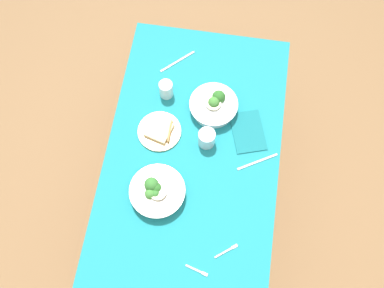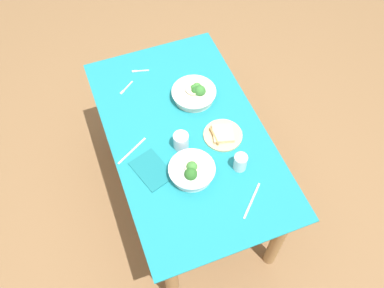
% 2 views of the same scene
% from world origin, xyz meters
% --- Properties ---
extents(ground_plane, '(6.00, 6.00, 0.00)m').
position_xyz_m(ground_plane, '(0.00, 0.00, 0.00)').
color(ground_plane, brown).
extents(dining_table, '(1.37, 0.81, 0.70)m').
position_xyz_m(dining_table, '(0.00, 0.00, 0.58)').
color(dining_table, '#197A84').
rests_on(dining_table, ground_plane).
extents(broccoli_bowl_far, '(0.25, 0.25, 0.10)m').
position_xyz_m(broccoli_bowl_far, '(-0.22, 0.13, 0.73)').
color(broccoli_bowl_far, silver).
rests_on(broccoli_bowl_far, dining_table).
extents(broccoli_bowl_near, '(0.23, 0.23, 0.10)m').
position_xyz_m(broccoli_bowl_near, '(0.25, -0.06, 0.74)').
color(broccoli_bowl_near, white).
rests_on(broccoli_bowl_near, dining_table).
extents(bread_side_plate, '(0.21, 0.21, 0.03)m').
position_xyz_m(bread_side_plate, '(0.08, 0.17, 0.71)').
color(bread_side_plate, '#D6B27A').
rests_on(bread_side_plate, dining_table).
extents(water_glass_center, '(0.07, 0.07, 0.09)m').
position_xyz_m(water_glass_center, '(0.29, 0.18, 0.75)').
color(water_glass_center, silver).
rests_on(water_glass_center, dining_table).
extents(water_glass_side, '(0.08, 0.08, 0.09)m').
position_xyz_m(water_glass_side, '(0.07, -0.05, 0.75)').
color(water_glass_side, silver).
rests_on(water_glass_side, dining_table).
extents(fork_by_far_bowl, '(0.04, 0.10, 0.00)m').
position_xyz_m(fork_by_far_bowl, '(-0.52, -0.10, 0.70)').
color(fork_by_far_bowl, '#B7B7BC').
rests_on(fork_by_far_bowl, dining_table).
extents(fork_by_near_bowl, '(0.08, 0.10, 0.00)m').
position_xyz_m(fork_by_near_bowl, '(-0.42, -0.21, 0.70)').
color(fork_by_near_bowl, '#B7B7BC').
rests_on(fork_by_near_bowl, dining_table).
extents(table_knife_left, '(0.15, 0.16, 0.00)m').
position_xyz_m(table_knife_left, '(0.48, 0.15, 0.70)').
color(table_knife_left, '#B7B7BC').
rests_on(table_knife_left, dining_table).
extents(table_knife_right, '(0.11, 0.18, 0.00)m').
position_xyz_m(table_knife_right, '(0.01, -0.30, 0.70)').
color(table_knife_right, '#B7B7BC').
rests_on(table_knife_right, dining_table).
extents(napkin_folded_upper, '(0.24, 0.20, 0.01)m').
position_xyz_m(napkin_folded_upper, '(0.15, -0.24, 0.70)').
color(napkin_folded_upper, '#156870').
rests_on(napkin_folded_upper, dining_table).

